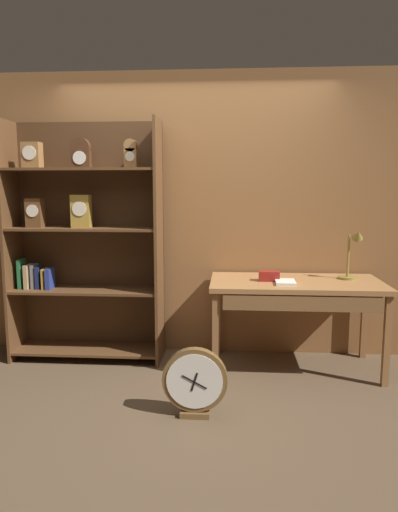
% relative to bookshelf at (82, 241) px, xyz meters
% --- Properties ---
extents(ground_plane, '(10.00, 10.00, 0.00)m').
position_rel_bookshelf_xyz_m(ground_plane, '(1.01, -1.04, -1.08)').
color(ground_plane, brown).
extents(back_wood_panel, '(4.80, 0.05, 2.60)m').
position_rel_bookshelf_xyz_m(back_wood_panel, '(1.01, 0.27, 0.22)').
color(back_wood_panel, brown).
rests_on(back_wood_panel, ground).
extents(bookshelf, '(1.36, 0.39, 2.14)m').
position_rel_bookshelf_xyz_m(bookshelf, '(0.00, 0.00, 0.00)').
color(bookshelf, brown).
rests_on(bookshelf, ground).
extents(workbench, '(1.44, 0.73, 0.78)m').
position_rel_bookshelf_xyz_m(workbench, '(1.89, -0.18, -0.39)').
color(workbench, '#9E6B3D').
rests_on(workbench, ground).
extents(desk_lamp, '(0.18, 0.19, 0.44)m').
position_rel_bookshelf_xyz_m(desk_lamp, '(2.37, -0.07, -0.08)').
color(desk_lamp, olive).
rests_on(desk_lamp, workbench).
extents(toolbox_small, '(0.17, 0.09, 0.08)m').
position_rel_bookshelf_xyz_m(toolbox_small, '(1.66, -0.18, -0.26)').
color(toolbox_small, maroon).
rests_on(toolbox_small, workbench).
extents(open_repair_manual, '(0.16, 0.22, 0.02)m').
position_rel_bookshelf_xyz_m(open_repair_manual, '(1.78, -0.29, -0.29)').
color(open_repair_manual, silver).
rests_on(open_repair_manual, workbench).
extents(round_clock_large, '(0.45, 0.11, 0.49)m').
position_rel_bookshelf_xyz_m(round_clock_large, '(1.10, -1.07, -0.84)').
color(round_clock_large, brown).
rests_on(round_clock_large, ground).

